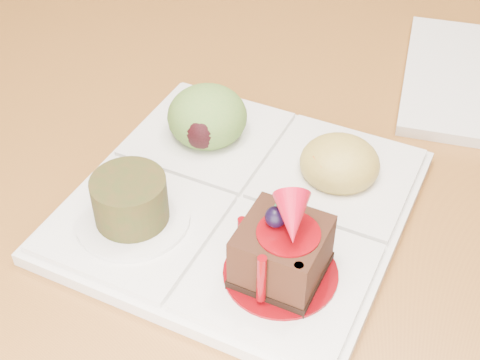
# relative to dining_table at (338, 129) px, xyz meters

# --- Properties ---
(dining_table) EXTENTS (1.00, 1.80, 0.75)m
(dining_table) POSITION_rel_dining_table_xyz_m (0.00, 0.00, 0.00)
(dining_table) COLOR #9C6928
(dining_table) RESTS_ON ground
(sampler_plate) EXTENTS (0.34, 0.34, 0.10)m
(sampler_plate) POSITION_rel_dining_table_xyz_m (-0.08, -0.21, 0.09)
(sampler_plate) COLOR silver
(sampler_plate) RESTS_ON dining_table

